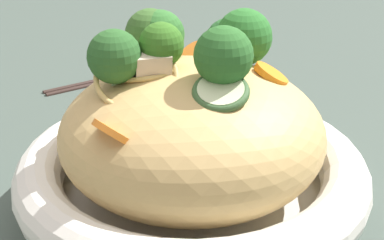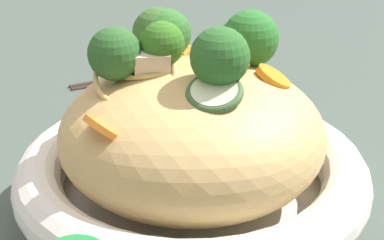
% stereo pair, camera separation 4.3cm
% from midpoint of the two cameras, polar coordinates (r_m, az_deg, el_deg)
% --- Properties ---
extents(ground_plane, '(3.00, 3.00, 0.00)m').
position_cam_midpoint_polar(ground_plane, '(0.47, 2.65, -9.13)').
color(ground_plane, '#404E46').
extents(serving_bowl, '(0.29, 0.29, 0.06)m').
position_cam_midpoint_polar(serving_bowl, '(0.46, 2.72, -6.10)').
color(serving_bowl, white).
rests_on(serving_bowl, ground_plane).
extents(noodle_heap, '(0.21, 0.21, 0.12)m').
position_cam_midpoint_polar(noodle_heap, '(0.44, 2.80, -1.30)').
color(noodle_heap, tan).
rests_on(noodle_heap, serving_bowl).
extents(broccoli_florets, '(0.14, 0.17, 0.08)m').
position_cam_midpoint_polar(broccoli_florets, '(0.44, 3.24, 7.84)').
color(broccoli_florets, '#9FB570').
rests_on(broccoli_florets, serving_bowl).
extents(carrot_coins, '(0.14, 0.18, 0.04)m').
position_cam_midpoint_polar(carrot_coins, '(0.43, 4.46, 4.84)').
color(carrot_coins, orange).
rests_on(carrot_coins, serving_bowl).
extents(zucchini_slices, '(0.13, 0.15, 0.05)m').
position_cam_midpoint_polar(zucchini_slices, '(0.44, 0.63, 5.28)').
color(zucchini_slices, beige).
rests_on(zucchini_slices, serving_bowl).
extents(chicken_chunks, '(0.06, 0.11, 0.05)m').
position_cam_midpoint_polar(chicken_chunks, '(0.46, -1.12, 6.49)').
color(chicken_chunks, beige).
rests_on(chicken_chunks, serving_bowl).
extents(chopsticks_pair, '(0.17, 0.16, 0.01)m').
position_cam_midpoint_polar(chopsticks_pair, '(0.76, -3.11, 4.91)').
color(chopsticks_pair, black).
rests_on(chopsticks_pair, ground_plane).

